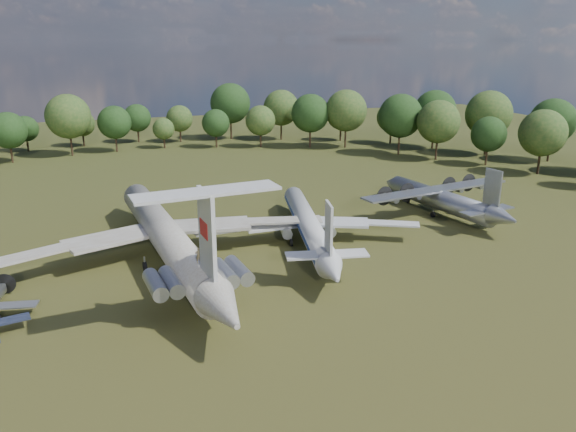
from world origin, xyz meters
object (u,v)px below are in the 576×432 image
object	(u,v)px
tu104_jet	(308,229)
person_on_il62	(199,255)
il62_airliner	(166,241)
an12_transport	(439,202)

from	to	relation	value
tu104_jet	person_on_il62	world-z (taller)	person_on_il62
il62_airliner	an12_transport	world-z (taller)	il62_airliner
il62_airliner	an12_transport	bearing A→B (deg)	2.60
tu104_jet	person_on_il62	size ratio (longest dim) A/B	24.75
tu104_jet	person_on_il62	xyz separation A→B (m)	(-18.77, -16.29, 4.41)
an12_transport	person_on_il62	bearing A→B (deg)	-162.70
tu104_jet	il62_airliner	bearing A→B (deg)	-166.32
il62_airliner	tu104_jet	bearing A→B (deg)	-3.71
tu104_jet	person_on_il62	bearing A→B (deg)	-126.50
il62_airliner	person_on_il62	size ratio (longest dim) A/B	33.25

